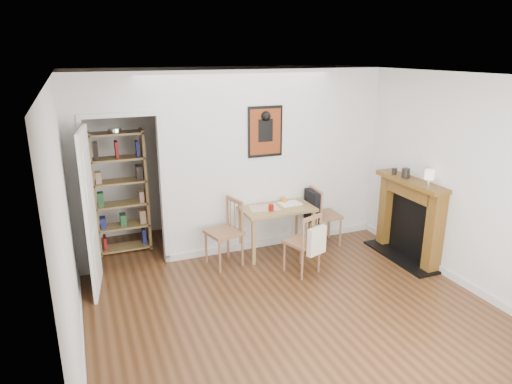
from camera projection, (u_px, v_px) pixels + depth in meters
name	position (u px, v px, depth m)	size (l,w,h in m)	color
ground	(277.00, 293.00, 5.59)	(5.20, 5.20, 0.00)	#55331B
room_shell	(245.00, 165.00, 6.43)	(5.20, 5.20, 5.20)	silver
dining_table	(276.00, 212.00, 6.55)	(1.03, 0.66, 0.70)	olive
chair_left	(224.00, 233.00, 6.19)	(0.57, 0.57, 0.93)	#966846
chair_right	(324.00, 215.00, 6.88)	(0.52, 0.46, 0.90)	#966846
chair_front	(303.00, 242.00, 5.99)	(0.54, 0.57, 0.84)	#966846
bookshelf	(121.00, 193.00, 6.56)	(0.75, 0.30, 1.78)	olive
fireplace	(410.00, 216.00, 6.39)	(0.45, 1.25, 1.16)	brown
red_glass	(271.00, 208.00, 6.34)	(0.08, 0.08, 0.10)	maroon
orange_fruit	(284.00, 200.00, 6.69)	(0.08, 0.08, 0.08)	#FF610D
placemat	(264.00, 208.00, 6.48)	(0.41, 0.31, 0.00)	beige
notebook	(290.00, 204.00, 6.63)	(0.31, 0.23, 0.02)	white
mantel_lamp	(429.00, 175.00, 5.93)	(0.13, 0.13, 0.20)	silver
ceramic_jar_a	(406.00, 173.00, 6.28)	(0.11, 0.11, 0.13)	black
ceramic_jar_b	(394.00, 171.00, 6.46)	(0.07, 0.07, 0.09)	black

